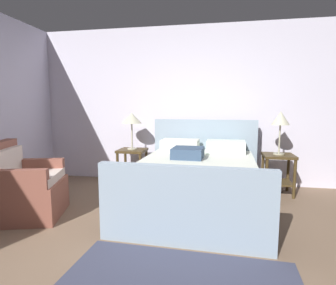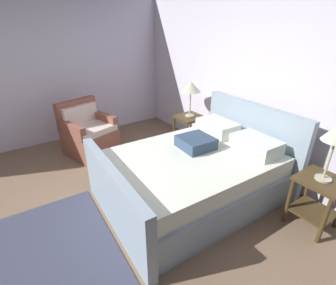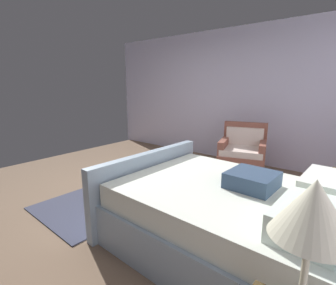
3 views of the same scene
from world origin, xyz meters
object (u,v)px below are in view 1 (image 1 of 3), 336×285
at_px(nightstand_right, 278,167).
at_px(nightstand_left, 132,161).
at_px(table_lamp_right, 281,120).
at_px(table_lamp_left, 132,119).
at_px(bed, 197,180).
at_px(armchair, 25,188).

bearing_deg(nightstand_right, nightstand_left, 177.93).
relative_size(nightstand_right, table_lamp_right, 0.95).
bearing_deg(table_lamp_left, nightstand_left, -69.44).
distance_m(table_lamp_right, nightstand_left, 2.39).
relative_size(bed, table_lamp_right, 3.50).
bearing_deg(bed, nightstand_right, 32.91).
relative_size(bed, table_lamp_left, 3.69).
relative_size(table_lamp_right, armchair, 0.70).
height_order(table_lamp_left, armchair, table_lamp_left).
height_order(bed, table_lamp_left, table_lamp_left).
bearing_deg(table_lamp_right, table_lamp_left, 177.93).
bearing_deg(table_lamp_right, nightstand_left, 177.93).
height_order(bed, armchair, bed).
bearing_deg(nightstand_right, table_lamp_left, 177.93).
xyz_separation_m(nightstand_right, armchair, (-3.11, -1.46, -0.06)).
bearing_deg(nightstand_left, nightstand_right, -2.07).
bearing_deg(armchair, nightstand_left, 61.79).
distance_m(table_lamp_left, armchair, 1.91).
xyz_separation_m(table_lamp_right, table_lamp_left, (-2.28, 0.08, -0.01)).
relative_size(table_lamp_left, armchair, 0.67).
bearing_deg(armchair, table_lamp_left, 61.79).
distance_m(bed, armchair, 2.10).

